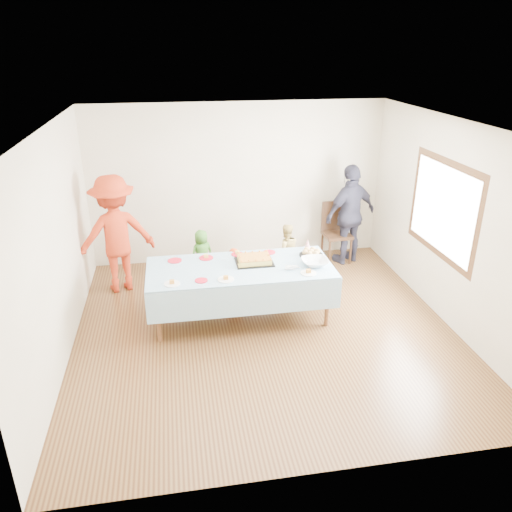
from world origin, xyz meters
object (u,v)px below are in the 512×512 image
(birthday_cake, at_px, (254,260))
(dining_chair, at_px, (336,228))
(party_table, at_px, (240,270))
(adult_left, at_px, (116,234))

(birthday_cake, relative_size, dining_chair, 0.50)
(birthday_cake, bearing_deg, dining_chair, 43.98)
(party_table, relative_size, adult_left, 1.38)
(party_table, xyz_separation_m, dining_chair, (1.93, 1.77, -0.15))
(birthday_cake, distance_m, adult_left, 2.23)
(birthday_cake, bearing_deg, adult_left, 150.32)
(birthday_cake, distance_m, dining_chair, 2.40)
(adult_left, bearing_deg, dining_chair, 172.18)
(party_table, height_order, adult_left, adult_left)
(dining_chair, relative_size, adult_left, 0.57)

